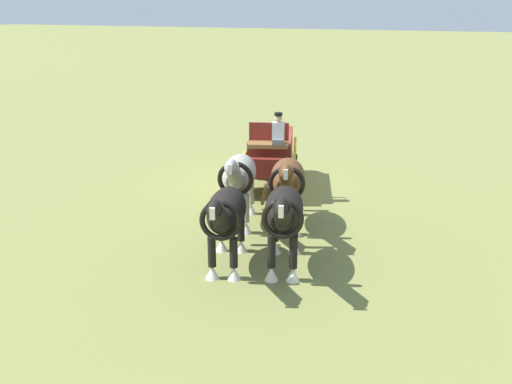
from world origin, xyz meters
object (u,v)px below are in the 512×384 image
object	(u,v)px
draft_horse_rear_near	(288,180)
draft_horse_lead_off	(226,214)
show_wagon	(271,151)
draft_horse_lead_near	(284,214)
draft_horse_rear_off	(239,176)

from	to	relation	value
draft_horse_rear_near	draft_horse_lead_off	xyz separation A→B (m)	(2.85, -0.58, -0.02)
show_wagon	draft_horse_lead_off	xyz separation A→B (m)	(6.09, 0.95, 0.11)
draft_horse_lead_near	draft_horse_lead_off	xyz separation A→B (m)	(0.33, -1.26, -0.06)
show_wagon	draft_horse_lead_near	size ratio (longest dim) A/B	1.90
draft_horse_lead_near	draft_horse_lead_off	size ratio (longest dim) A/B	0.98
draft_horse_rear_near	draft_horse_lead_near	size ratio (longest dim) A/B	1.01
draft_horse_lead_off	show_wagon	bearing A→B (deg)	-171.17
draft_horse_rear_off	draft_horse_lead_near	distance (m)	2.91
draft_horse_rear_near	draft_horse_rear_off	size ratio (longest dim) A/B	1.01
draft_horse_rear_off	draft_horse_lead_off	bearing A→B (deg)	14.93
draft_horse_rear_off	draft_horse_lead_off	size ratio (longest dim) A/B	0.99
draft_horse_lead_off	draft_horse_lead_near	bearing A→B (deg)	104.86
draft_horse_rear_off	draft_horse_lead_near	world-z (taller)	draft_horse_rear_off
show_wagon	draft_horse_lead_off	bearing A→B (deg)	8.83
show_wagon	draft_horse_lead_near	world-z (taller)	show_wagon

